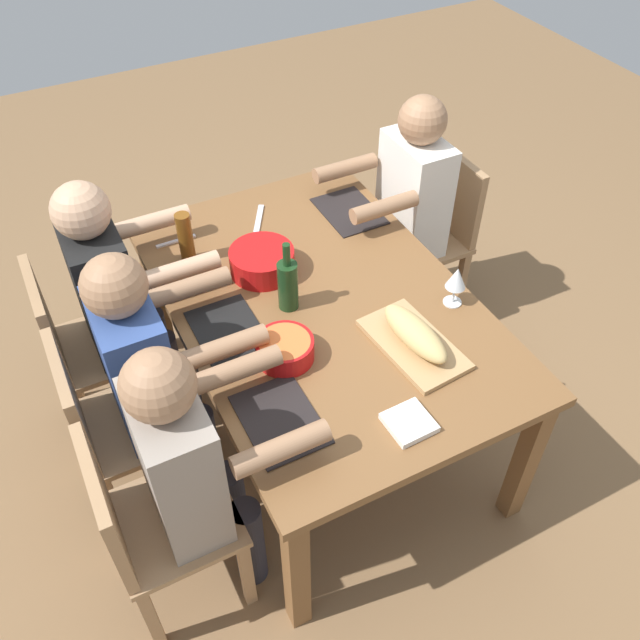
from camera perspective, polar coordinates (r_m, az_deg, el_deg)
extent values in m
plane|color=brown|center=(3.10, 0.00, -8.34)|extent=(8.00, 8.00, 0.00)
cube|color=brown|center=(2.56, 0.00, 1.45)|extent=(1.63, 1.07, 0.04)
cube|color=brown|center=(3.24, -13.67, 2.11)|extent=(0.07, 0.07, 0.70)
cube|color=brown|center=(2.34, -2.02, -20.54)|extent=(0.07, 0.07, 0.70)
cube|color=brown|center=(3.48, 1.28, 6.95)|extent=(0.07, 0.07, 0.70)
cube|color=brown|center=(2.66, 17.05, -11.22)|extent=(0.07, 0.07, 0.70)
cube|color=#A87F56|center=(2.37, -12.28, -16.24)|extent=(0.40, 0.40, 0.03)
cube|color=#A87F56|center=(2.19, -17.77, -15.05)|extent=(0.38, 0.04, 0.40)
cube|color=#A87F56|center=(2.66, -9.16, -14.43)|extent=(0.04, 0.04, 0.42)
cube|color=#A87F56|center=(2.50, -6.25, -20.48)|extent=(0.04, 0.04, 0.42)
cube|color=#A87F56|center=(2.65, -16.33, -16.93)|extent=(0.04, 0.04, 0.42)
cube|color=#A87F56|center=(2.49, -14.12, -23.27)|extent=(0.04, 0.04, 0.42)
cylinder|color=#2D2D38|center=(2.61, -7.42, -15.43)|extent=(0.11, 0.11, 0.45)
cylinder|color=#2D2D38|center=(2.53, -6.00, -18.26)|extent=(0.11, 0.11, 0.45)
cube|color=gray|center=(2.13, -11.91, -11.86)|extent=(0.34, 0.20, 0.55)
cylinder|color=#9E7251|center=(2.18, -7.09, -4.21)|extent=(0.07, 0.30, 0.07)
cylinder|color=#9E7251|center=(1.98, -3.33, -10.83)|extent=(0.07, 0.30, 0.07)
sphere|color=#9E7251|center=(1.84, -13.57, -5.42)|extent=(0.21, 0.21, 0.21)
cube|color=#A87F56|center=(2.63, -15.35, -8.39)|extent=(0.40, 0.40, 0.03)
cube|color=#A87F56|center=(2.47, -20.29, -6.75)|extent=(0.38, 0.04, 0.40)
cube|color=#A87F56|center=(2.92, -12.26, -7.56)|extent=(0.04, 0.04, 0.42)
cube|color=#A87F56|center=(2.72, -9.97, -12.66)|extent=(0.04, 0.04, 0.42)
cube|color=#A87F56|center=(2.91, -18.64, -9.75)|extent=(0.04, 0.04, 0.42)
cube|color=#A87F56|center=(2.71, -16.94, -15.08)|extent=(0.04, 0.04, 0.42)
cylinder|color=#2D2D38|center=(2.86, -10.78, -8.36)|extent=(0.11, 0.11, 0.45)
cylinder|color=#2D2D38|center=(2.76, -9.67, -10.74)|extent=(0.11, 0.11, 0.45)
cube|color=#334C8C|center=(2.42, -15.26, -3.78)|extent=(0.34, 0.20, 0.55)
cylinder|color=#9E7251|center=(2.49, -10.96, 2.75)|extent=(0.07, 0.30, 0.07)
cylinder|color=#9E7251|center=(2.25, -8.12, -2.36)|extent=(0.07, 0.30, 0.07)
sphere|color=#9E7251|center=(2.17, -17.07, 2.77)|extent=(0.21, 0.21, 0.21)
cube|color=#A87F56|center=(3.36, 8.35, 6.66)|extent=(0.40, 0.40, 0.03)
cube|color=#A87F56|center=(3.33, 11.38, 10.37)|extent=(0.38, 0.04, 0.40)
cube|color=#A87F56|center=(3.32, 7.11, 1.18)|extent=(0.04, 0.04, 0.42)
cube|color=#A87F56|center=(3.53, 4.16, 4.55)|extent=(0.04, 0.04, 0.42)
cube|color=#A87F56|center=(3.48, 11.83, 2.91)|extent=(0.04, 0.04, 0.42)
cube|color=#A87F56|center=(3.68, 8.76, 6.05)|extent=(0.04, 0.04, 0.42)
cylinder|color=#2D2D38|center=(3.34, 5.58, 2.01)|extent=(0.11, 0.11, 0.45)
cylinder|color=#2D2D38|center=(3.44, 4.20, 3.61)|extent=(0.11, 0.11, 0.45)
cube|color=white|center=(3.16, 7.97, 10.49)|extent=(0.34, 0.20, 0.55)
cylinder|color=#9E7251|center=(2.85, 5.47, 9.49)|extent=(0.07, 0.30, 0.07)
cylinder|color=#9E7251|center=(3.09, 2.14, 12.74)|extent=(0.07, 0.30, 0.07)
sphere|color=#9E7251|center=(2.97, 8.69, 16.40)|extent=(0.21, 0.21, 0.21)
cube|color=#A87F56|center=(2.93, -17.72, -2.05)|extent=(0.40, 0.40, 0.03)
cube|color=#A87F56|center=(2.79, -22.19, -0.23)|extent=(0.38, 0.04, 0.40)
cube|color=#A87F56|center=(3.22, -14.74, -1.88)|extent=(0.04, 0.04, 0.42)
cube|color=#A87F56|center=(2.99, -12.90, -6.09)|extent=(0.04, 0.04, 0.42)
cube|color=#A87F56|center=(3.21, -20.48, -3.82)|extent=(0.04, 0.04, 0.42)
cube|color=#A87F56|center=(2.98, -19.12, -8.21)|extent=(0.04, 0.04, 0.42)
cylinder|color=#2D2D38|center=(3.15, -13.46, -2.48)|extent=(0.11, 0.11, 0.45)
cylinder|color=#2D2D38|center=(3.04, -12.57, -4.45)|extent=(0.11, 0.11, 0.45)
cube|color=black|center=(2.75, -17.82, 2.50)|extent=(0.34, 0.20, 0.55)
cylinder|color=tan|center=(2.83, -13.96, 8.08)|extent=(0.07, 0.30, 0.07)
cylinder|color=tan|center=(2.57, -11.75, 4.17)|extent=(0.07, 0.30, 0.07)
sphere|color=tan|center=(2.53, -19.63, 8.73)|extent=(0.21, 0.21, 0.21)
cylinder|color=red|center=(2.65, -4.94, 4.99)|extent=(0.26, 0.26, 0.10)
cylinder|color=#669E33|center=(2.63, -4.98, 5.53)|extent=(0.23, 0.23, 0.03)
cylinder|color=red|center=(2.31, -3.00, -2.48)|extent=(0.20, 0.20, 0.08)
cylinder|color=orange|center=(2.29, -3.02, -2.03)|extent=(0.18, 0.18, 0.03)
cube|color=tan|center=(2.39, 7.92, -2.04)|extent=(0.42, 0.25, 0.02)
ellipsoid|color=tan|center=(2.35, 8.05, -1.11)|extent=(0.33, 0.14, 0.09)
cylinder|color=#193819|center=(2.46, -2.74, 2.92)|extent=(0.08, 0.08, 0.20)
cylinder|color=#193819|center=(2.37, -2.86, 5.55)|extent=(0.03, 0.03, 0.09)
cylinder|color=brown|center=(2.71, -11.33, 6.83)|extent=(0.06, 0.06, 0.22)
cylinder|color=silver|center=(2.58, 11.14, 1.51)|extent=(0.07, 0.07, 0.01)
cylinder|color=silver|center=(2.56, 11.26, 2.17)|extent=(0.01, 0.01, 0.07)
cone|color=silver|center=(2.50, 11.51, 3.53)|extent=(0.08, 0.08, 0.08)
cube|color=black|center=(2.17, -3.42, -8.40)|extent=(0.32, 0.23, 0.01)
cube|color=black|center=(2.45, -7.81, -0.88)|extent=(0.32, 0.23, 0.01)
cube|color=black|center=(2.99, 2.48, 9.21)|extent=(0.32, 0.23, 0.01)
cube|color=silver|center=(2.88, -12.12, 6.56)|extent=(0.02, 0.17, 0.01)
cube|color=silver|center=(2.94, -5.24, 8.38)|extent=(0.21, 0.14, 0.01)
cube|color=white|center=(2.16, 7.56, -8.62)|extent=(0.14, 0.14, 0.02)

